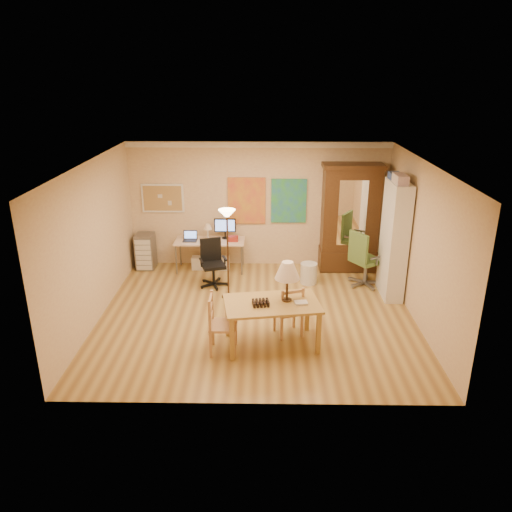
{
  "coord_description": "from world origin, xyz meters",
  "views": [
    {
      "loc": [
        0.12,
        -7.91,
        4.11
      ],
      "look_at": [
        -0.02,
        0.3,
        1.01
      ],
      "focal_mm": 35.0,
      "sensor_mm": 36.0,
      "label": 1
    }
  ],
  "objects_px": {
    "dining_table": "(278,294)",
    "computer_desk": "(212,251)",
    "office_chair_black": "(213,273)",
    "office_chair_green": "(364,271)",
    "armoire": "(349,225)",
    "bookshelf": "(394,240)"
  },
  "relations": [
    {
      "from": "computer_desk",
      "to": "bookshelf",
      "type": "distance_m",
      "value": 3.82
    },
    {
      "from": "office_chair_black",
      "to": "armoire",
      "type": "bearing_deg",
      "value": 18.46
    },
    {
      "from": "armoire",
      "to": "office_chair_black",
      "type": "bearing_deg",
      "value": -161.54
    },
    {
      "from": "dining_table",
      "to": "computer_desk",
      "type": "distance_m",
      "value": 3.42
    },
    {
      "from": "office_chair_green",
      "to": "armoire",
      "type": "relative_size",
      "value": 0.5
    },
    {
      "from": "computer_desk",
      "to": "office_chair_black",
      "type": "height_order",
      "value": "computer_desk"
    },
    {
      "from": "office_chair_green",
      "to": "armoire",
      "type": "xyz_separation_m",
      "value": [
        -0.2,
        0.89,
        0.69
      ]
    },
    {
      "from": "computer_desk",
      "to": "armoire",
      "type": "relative_size",
      "value": 0.64
    },
    {
      "from": "computer_desk",
      "to": "office_chair_green",
      "type": "bearing_deg",
      "value": -14.42
    },
    {
      "from": "office_chair_green",
      "to": "dining_table",
      "type": "bearing_deg",
      "value": -127.9
    },
    {
      "from": "office_chair_black",
      "to": "bookshelf",
      "type": "height_order",
      "value": "bookshelf"
    },
    {
      "from": "office_chair_green",
      "to": "bookshelf",
      "type": "relative_size",
      "value": 0.52
    },
    {
      "from": "office_chair_black",
      "to": "armoire",
      "type": "height_order",
      "value": "armoire"
    },
    {
      "from": "dining_table",
      "to": "armoire",
      "type": "distance_m",
      "value": 3.57
    },
    {
      "from": "armoire",
      "to": "bookshelf",
      "type": "relative_size",
      "value": 1.04
    },
    {
      "from": "office_chair_black",
      "to": "office_chair_green",
      "type": "height_order",
      "value": "office_chair_green"
    },
    {
      "from": "office_chair_green",
      "to": "armoire",
      "type": "height_order",
      "value": "armoire"
    },
    {
      "from": "computer_desk",
      "to": "office_chair_black",
      "type": "xyz_separation_m",
      "value": [
        0.11,
        -0.86,
        -0.15
      ]
    },
    {
      "from": "dining_table",
      "to": "computer_desk",
      "type": "xyz_separation_m",
      "value": [
        -1.34,
        3.11,
        -0.46
      ]
    },
    {
      "from": "computer_desk",
      "to": "armoire",
      "type": "height_order",
      "value": "armoire"
    },
    {
      "from": "office_chair_black",
      "to": "bookshelf",
      "type": "xyz_separation_m",
      "value": [
        3.44,
        -0.38,
        0.85
      ]
    },
    {
      "from": "computer_desk",
      "to": "office_chair_black",
      "type": "distance_m",
      "value": 0.88
    }
  ]
}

